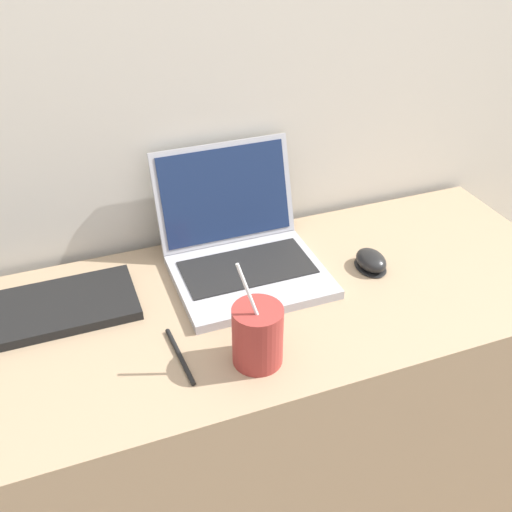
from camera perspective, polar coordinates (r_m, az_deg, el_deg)
desk at (r=1.51m, az=3.33°, el=-14.13°), size 1.23×0.55×0.71m
laptop at (r=1.31m, az=-1.41°, el=0.84°), size 0.32×0.33×0.24m
drink_cup at (r=1.06m, az=0.15°, el=-7.48°), size 0.09×0.09×0.21m
computer_mouse at (r=1.34m, az=10.89°, el=-0.49°), size 0.06×0.09×0.04m
external_keyboard at (r=1.27m, az=-20.96°, el=-5.17°), size 0.43×0.17×0.02m
pen at (r=1.11m, az=-7.26°, el=-9.42°), size 0.02×0.15×0.01m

